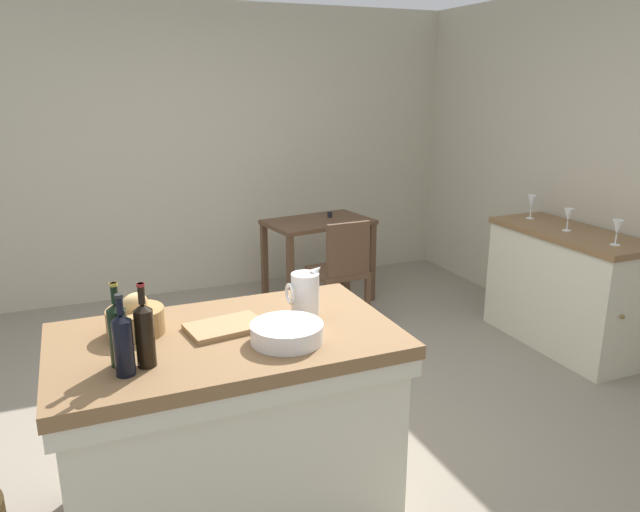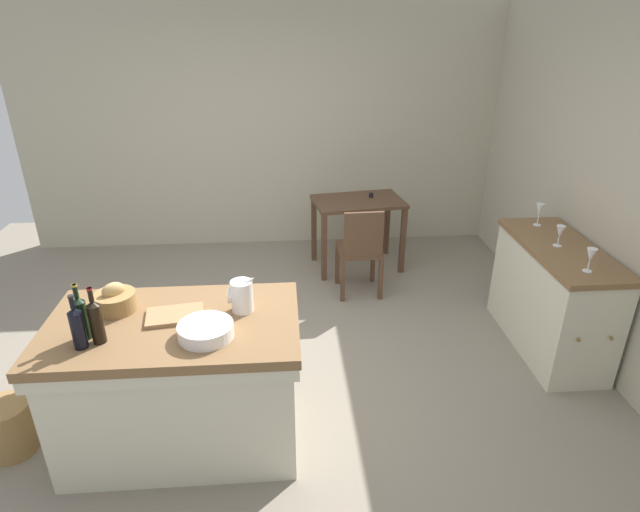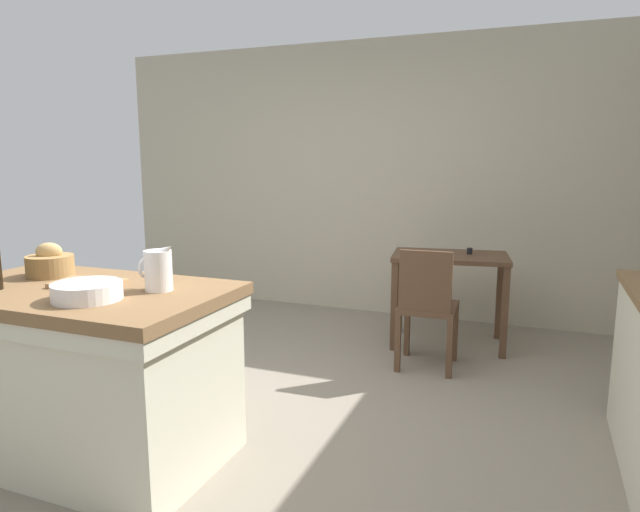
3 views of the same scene
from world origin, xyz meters
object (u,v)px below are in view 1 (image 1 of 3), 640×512
Objects in this scene: wooden_chair at (341,270)px; wine_glass_far_left at (617,228)px; bread_basket at (135,319)px; wine_bottle_amber at (118,333)px; side_cabinet at (565,288)px; cutting_board at (225,327)px; writing_desk at (318,234)px; wash_bowl at (287,333)px; wine_glass_middle at (532,203)px; pitcher at (305,293)px; wine_bottle_green at (123,343)px; wine_bottle_dark at (145,333)px; wine_glass_left at (568,216)px; island_table at (230,418)px.

wooden_chair is 2.00m from wine_glass_far_left.
wine_bottle_amber reaches higher than bread_basket.
cutting_board reaches higher than side_cabinet.
writing_desk is 2.78m from cutting_board.
wooden_chair is at bearing 59.76° from wash_bowl.
wash_bowl is at bearing -150.27° from wine_glass_middle.
writing_desk is at bearing 139.26° from wine_glass_middle.
pitcher is 0.33m from wash_bowl.
wine_bottle_green is at bearing -161.51° from side_cabinet.
wooden_chair is 2.68m from wine_bottle_dark.
wooden_chair is 1.73m from wine_glass_left.
bread_basket is at bearing 163.42° from cutting_board.
wine_glass_far_left reaches higher than island_table.
wine_bottle_dark is 1.00× the size of wine_bottle_amber.
pitcher is at bearing 20.89° from wine_bottle_green.
wine_glass_far_left is (3.07, 0.61, -0.01)m from wine_bottle_dark.
island_table is 0.66m from wine_bottle_dark.
island_table is 1.50× the size of writing_desk.
wooden_chair is 3.66× the size of bread_basket.
wine_bottle_dark reaches higher than wash_bowl.
wine_bottle_dark is at bearing -147.85° from cutting_board.
wash_bowl is 0.93× the size of cutting_board.
island_table is 6.01× the size of bread_basket.
wine_bottle_green is (-0.65, -0.05, 0.09)m from wash_bowl.
pitcher is at bearing -119.52° from wooden_chair.
wash_bowl is 0.97× the size of wine_bottle_green.
wine_bottle_dark is at bearing -124.34° from writing_desk.
wine_glass_middle is (3.19, 1.50, 0.00)m from wine_bottle_green.
bread_basket reaches higher than cutting_board.
pitcher is at bearing 19.96° from wine_bottle_dark.
wash_bowl is 1.26× the size of bread_basket.
wash_bowl reaches higher than island_table.
wine_glass_left is 0.87× the size of wine_glass_middle.
wine_glass_far_left is (-0.04, -0.41, 0.56)m from side_cabinet.
bread_basket is at bearing -174.88° from wine_glass_far_left.
cutting_board is at bearing 32.15° from wine_bottle_dark.
wine_bottle_green reaches higher than cutting_board.
wine_bottle_green is at bearing -161.05° from wine_glass_left.
side_cabinet is at bearing -34.80° from wooden_chair.
wine_glass_middle is (2.36, 1.19, 0.03)m from pitcher.
wine_glass_left is (3.15, 1.08, -0.01)m from wine_bottle_green.
wine_glass_middle is (3.11, 1.13, 0.07)m from bread_basket.
wash_bowl is at bearing -3.29° from wine_bottle_amber.
wine_bottle_green is at bearing -148.45° from cutting_board.
wooden_chair is 2.82× the size of wine_bottle_green.
wine_bottle_amber reaches higher than island_table.
side_cabinet is at bearing -24.55° from wine_glass_left.
wine_glass_far_left is 0.91× the size of wine_glass_middle.
wine_bottle_green reaches higher than pitcher.
wash_bowl reaches higher than side_cabinet.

